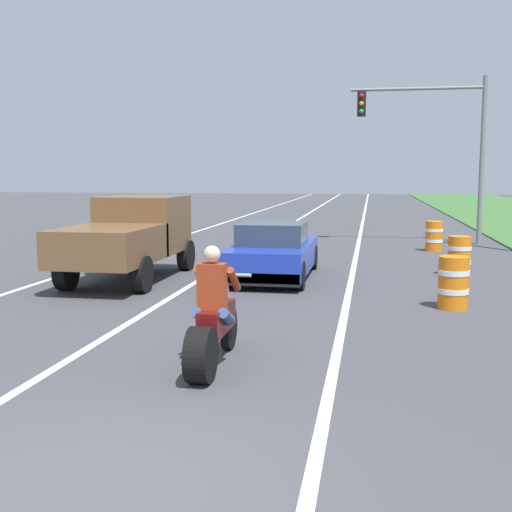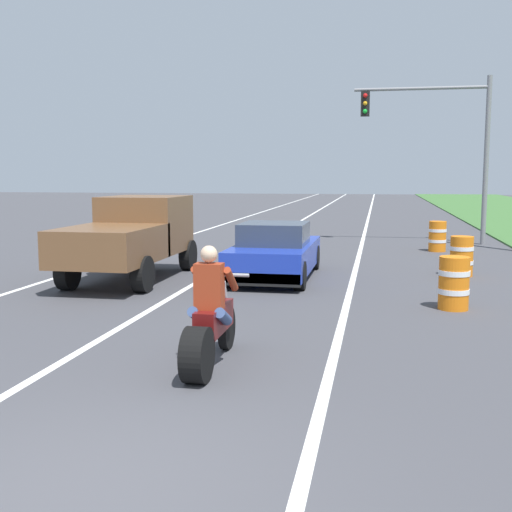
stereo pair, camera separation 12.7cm
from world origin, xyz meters
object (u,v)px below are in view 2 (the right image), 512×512
Objects in this scene: pickup_truck_left_lane_brown at (132,234)px; sports_car_blue at (275,253)px; traffic_light_mast_near at (444,133)px; construction_barrel_nearest at (454,283)px; construction_barrel_far at (437,236)px; motorcycle_with_rider at (210,324)px; construction_barrel_mid at (462,256)px.

sports_car_blue is at bearing 14.24° from pickup_truck_left_lane_brown.
construction_barrel_nearest is at bearing -94.02° from traffic_light_mast_near.
traffic_light_mast_near is 4.33m from construction_barrel_far.
pickup_truck_left_lane_brown is 4.80× the size of construction_barrel_nearest.
construction_barrel_mid is at bearing 64.06° from motorcycle_with_rider.
traffic_light_mast_near is (4.73, 8.94, 3.38)m from sports_car_blue.
pickup_truck_left_lane_brown is (-3.35, -0.85, 0.48)m from sports_car_blue.
pickup_truck_left_lane_brown is 10.64m from construction_barrel_far.
construction_barrel_mid is (0.64, 4.17, 0.00)m from construction_barrel_nearest.
construction_barrel_far is at bearing 73.68° from motorcycle_with_rider.
pickup_truck_left_lane_brown is 13.02m from traffic_light_mast_near.
construction_barrel_nearest and construction_barrel_mid have the same top height.
sports_car_blue is 3.49m from pickup_truck_left_lane_brown.
construction_barrel_mid is 1.00× the size of construction_barrel_far.
traffic_light_mast_near is 6.00× the size of construction_barrel_far.
pickup_truck_left_lane_brown is 8.15m from construction_barrel_mid.
sports_car_blue is 10.67m from traffic_light_mast_near.
construction_barrel_nearest and construction_barrel_far have the same top height.
motorcycle_with_rider reaches higher than construction_barrel_far.
construction_barrel_nearest is (-0.84, -11.94, -3.51)m from traffic_light_mast_near.
motorcycle_with_rider reaches higher than construction_barrel_nearest.
construction_barrel_far is (0.51, 9.42, 0.00)m from construction_barrel_nearest.
construction_barrel_nearest is 1.00× the size of construction_barrel_far.
sports_car_blue is 4.91m from construction_barrel_nearest.
motorcycle_with_rider is at bearing -87.41° from sports_car_blue.
construction_barrel_mid is at bearing 81.26° from construction_barrel_nearest.
pickup_truck_left_lane_brown reaches higher than sports_car_blue.
traffic_light_mast_near is (4.39, 16.39, 3.42)m from motorcycle_with_rider.
sports_car_blue is (-0.34, 7.45, 0.04)m from motorcycle_with_rider.
construction_barrel_nearest is at bearing -93.10° from construction_barrel_far.
motorcycle_with_rider reaches higher than sports_car_blue.
traffic_light_mast_near reaches higher than motorcycle_with_rider.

